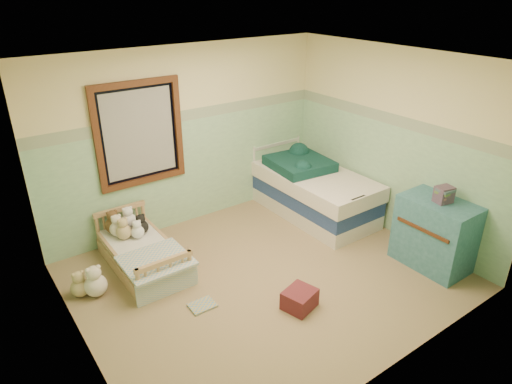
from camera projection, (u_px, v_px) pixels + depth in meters
floor at (266, 276)px, 5.47m from camera, size 4.20×3.60×0.02m
ceiling at (268, 62)px, 4.39m from camera, size 4.20×3.60×0.02m
wall_back at (188, 138)px, 6.25m from camera, size 4.20×0.04×2.50m
wall_front at (403, 255)px, 3.61m from camera, size 4.20×0.04×2.50m
wall_left at (68, 240)px, 3.82m from camera, size 0.04×3.60×2.50m
wall_right at (393, 144)px, 6.04m from camera, size 0.04×3.60×2.50m
wainscot_mint at (191, 172)px, 6.45m from camera, size 4.20×0.01×1.50m
border_strip at (187, 115)px, 6.10m from camera, size 4.20×0.01×0.15m
window_frame at (140, 134)px, 5.77m from camera, size 1.16×0.06×1.36m
window_blinds at (139, 134)px, 5.77m from camera, size 0.92×0.01×1.12m
toddler_bed_frame at (143, 260)px, 5.61m from camera, size 0.69×1.37×0.18m
toddler_mattress at (142, 250)px, 5.55m from camera, size 0.63×1.31×0.12m
patchwork_quilt at (156, 261)px, 5.20m from camera, size 0.75×0.69×0.03m
plush_bed_brown at (114, 225)px, 5.76m from camera, size 0.21×0.21×0.21m
plush_bed_white at (129, 221)px, 5.87m from camera, size 0.21×0.21×0.21m
plush_bed_tan at (124, 232)px, 5.63m from camera, size 0.19×0.19×0.19m
plush_bed_dark at (141, 227)px, 5.76m from camera, size 0.18×0.18×0.18m
plush_floor_cream at (96, 285)px, 5.08m from camera, size 0.26×0.26×0.26m
plush_floor_tan at (80, 287)px, 5.08m from camera, size 0.21×0.21×0.21m
twin_bed_frame at (313, 207)px, 6.87m from camera, size 0.95×1.90×0.22m
twin_boxspring at (314, 194)px, 6.78m from camera, size 0.95×1.90×0.22m
twin_mattress at (315, 180)px, 6.68m from camera, size 0.99×1.94×0.22m
teal_blanket at (299, 163)px, 6.80m from camera, size 0.89×0.93×0.14m
dresser at (435, 234)px, 5.51m from camera, size 0.54×0.87×0.87m
book_stack at (444, 194)px, 5.27m from camera, size 0.22×0.19×0.20m
red_pillow at (300, 299)px, 4.90m from camera, size 0.40×0.37×0.21m
floor_book at (202, 305)px, 4.95m from camera, size 0.28×0.22×0.03m
extra_plush_0 at (117, 228)px, 5.70m from camera, size 0.20×0.20×0.20m
extra_plush_1 at (138, 232)px, 5.66m from camera, size 0.16×0.16×0.16m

